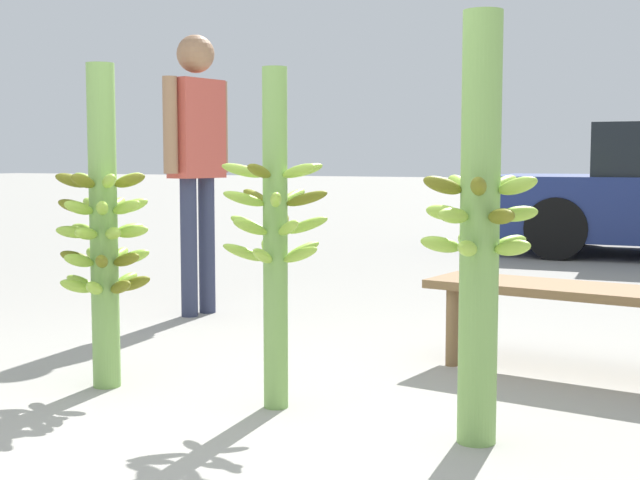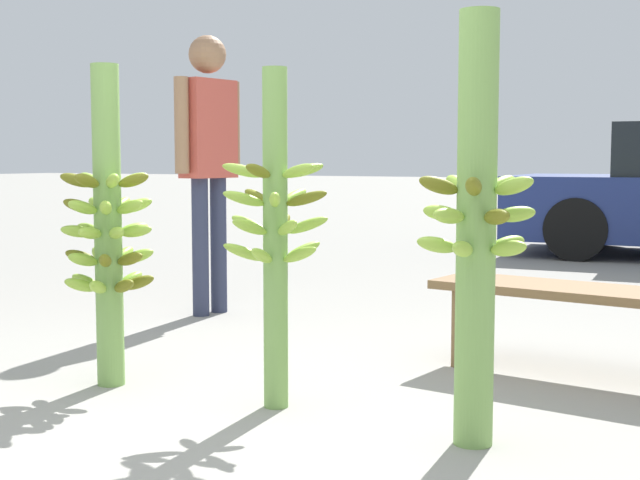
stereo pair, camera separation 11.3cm
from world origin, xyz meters
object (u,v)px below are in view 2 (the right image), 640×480
banana_stalk_left (108,229)px  vendor_person (208,145)px  banana_stalk_center (275,230)px  banana_stalk_right (476,229)px  market_bench (598,301)px

banana_stalk_left → vendor_person: (-0.62, 1.65, 0.38)m
banana_stalk_center → banana_stalk_right: banana_stalk_right is taller
banana_stalk_left → market_bench: banana_stalk_left is taller
banana_stalk_left → banana_stalk_center: banana_stalk_left is taller
banana_stalk_left → vendor_person: bearing=110.6°
market_bench → banana_stalk_right: bearing=-92.3°
banana_stalk_center → banana_stalk_right: bearing=-5.7°
banana_stalk_left → vendor_person: vendor_person is taller
banana_stalk_right → market_bench: 1.20m
banana_stalk_right → vendor_person: 2.84m
banana_stalk_left → vendor_person: size_ratio=0.79×
banana_stalk_center → banana_stalk_left: bearing=-177.8°
banana_stalk_center → banana_stalk_right: 0.83m
banana_stalk_center → market_bench: bearing=45.0°
banana_stalk_left → banana_stalk_right: size_ratio=0.94×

